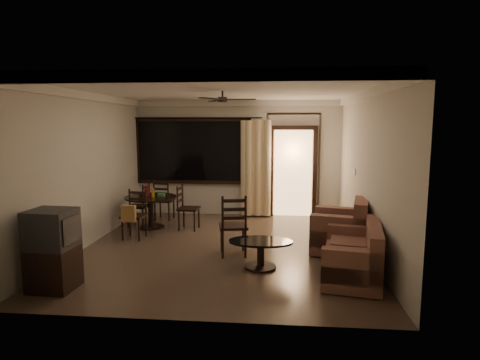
# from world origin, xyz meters

# --- Properties ---
(ground) EXTENTS (5.50, 5.50, 0.00)m
(ground) POSITION_xyz_m (0.00, 0.00, 0.00)
(ground) COLOR #7F6651
(ground) RESTS_ON ground
(room_shell) EXTENTS (5.50, 6.70, 5.50)m
(room_shell) POSITION_xyz_m (0.59, 1.77, 1.83)
(room_shell) COLOR beige
(room_shell) RESTS_ON ground
(dining_table) EXTENTS (1.10, 1.10, 0.91)m
(dining_table) POSITION_xyz_m (-1.74, 1.30, 0.54)
(dining_table) COLOR black
(dining_table) RESTS_ON ground
(dining_chair_west) EXTENTS (0.45, 0.45, 0.95)m
(dining_chair_west) POSITION_xyz_m (-2.04, 1.38, 0.28)
(dining_chair_west) COLOR black
(dining_chair_west) RESTS_ON ground
(dining_chair_east) EXTENTS (0.45, 0.45, 0.95)m
(dining_chair_east) POSITION_xyz_m (-0.91, 1.23, 0.28)
(dining_chair_east) COLOR black
(dining_chair_east) RESTS_ON ground
(dining_chair_south) EXTENTS (0.45, 0.51, 0.95)m
(dining_chair_south) POSITION_xyz_m (-1.82, 0.45, 0.31)
(dining_chair_south) COLOR black
(dining_chair_south) RESTS_ON ground
(dining_chair_north) EXTENTS (0.45, 0.45, 0.95)m
(dining_chair_north) POSITION_xyz_m (-1.68, 2.09, 0.28)
(dining_chair_north) COLOR black
(dining_chair_north) RESTS_ON ground
(tv_cabinet) EXTENTS (0.61, 0.55, 1.10)m
(tv_cabinet) POSITION_xyz_m (-2.05, -2.02, 0.55)
(tv_cabinet) COLOR black
(tv_cabinet) RESTS_ON ground
(sofa) EXTENTS (1.04, 1.59, 0.78)m
(sofa) POSITION_xyz_m (2.11, -1.25, 0.31)
(sofa) COLOR #4C2923
(sofa) RESTS_ON ground
(armchair) EXTENTS (1.09, 1.09, 0.92)m
(armchair) POSITION_xyz_m (2.11, -0.05, 0.38)
(armchair) COLOR #4C2923
(armchair) RESTS_ON ground
(coffee_table) EXTENTS (1.00, 0.60, 0.44)m
(coffee_table) POSITION_xyz_m (0.71, -0.96, 0.29)
(coffee_table) COLOR black
(coffee_table) RESTS_ON ground
(side_chair) EXTENTS (0.55, 0.55, 1.06)m
(side_chair) POSITION_xyz_m (0.22, -0.37, 0.32)
(side_chair) COLOR black
(side_chair) RESTS_ON ground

